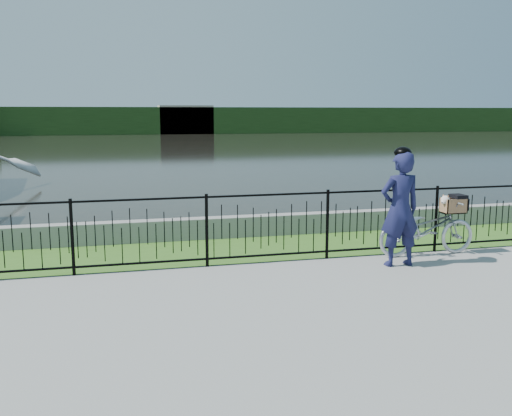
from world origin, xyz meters
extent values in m
plane|color=gray|center=(0.00, 0.00, 0.00)|extent=(120.00, 120.00, 0.00)
cube|color=#3C6B21|center=(0.00, 2.60, 0.00)|extent=(60.00, 2.00, 0.01)
plane|color=black|center=(0.00, 33.00, 0.00)|extent=(120.00, 120.00, 0.00)
cube|color=gray|center=(0.00, 3.60, 0.20)|extent=(60.00, 0.30, 0.40)
cube|color=#25451A|center=(0.00, 60.00, 1.50)|extent=(120.00, 6.00, 3.00)
cube|color=#A89D87|center=(6.00, 58.50, 1.60)|extent=(6.00, 3.00, 3.20)
imported|color=#B2B8BF|center=(2.71, 1.40, 0.46)|extent=(1.74, 0.61, 0.92)
cube|color=black|center=(3.19, 1.40, 0.71)|extent=(0.38, 0.18, 0.02)
cube|color=#8E6441|center=(3.19, 1.40, 0.71)|extent=(0.38, 0.26, 0.01)
cube|color=#8E6441|center=(3.19, 1.52, 0.83)|extent=(0.38, 0.02, 0.25)
cube|color=#8E6441|center=(3.19, 1.28, 0.83)|extent=(0.38, 0.02, 0.25)
cube|color=#8E6441|center=(3.38, 1.40, 0.83)|extent=(0.01, 0.26, 0.25)
cube|color=#8E6441|center=(3.01, 1.40, 0.83)|extent=(0.01, 0.26, 0.25)
cube|color=black|center=(3.28, 1.40, 0.99)|extent=(0.21, 0.28, 0.06)
cube|color=black|center=(3.39, 1.40, 0.86)|extent=(0.02, 0.28, 0.20)
ellipsoid|color=silver|center=(3.17, 1.40, 0.84)|extent=(0.31, 0.22, 0.20)
sphere|color=silver|center=(3.02, 1.38, 0.94)|extent=(0.15, 0.15, 0.15)
sphere|color=silver|center=(2.97, 1.36, 0.91)|extent=(0.07, 0.07, 0.07)
sphere|color=black|center=(2.94, 1.35, 0.90)|extent=(0.02, 0.02, 0.02)
cone|color=#9D6641|center=(3.02, 1.44, 1.00)|extent=(0.06, 0.08, 0.08)
cone|color=#9D6641|center=(3.04, 1.34, 1.00)|extent=(0.06, 0.08, 0.08)
imported|color=#17193F|center=(1.93, 0.92, 0.90)|extent=(0.67, 0.45, 1.80)
ellipsoid|color=black|center=(1.93, 0.92, 1.78)|extent=(0.26, 0.29, 0.18)
camera|label=1|loc=(-2.40, -7.00, 2.38)|focal=40.00mm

